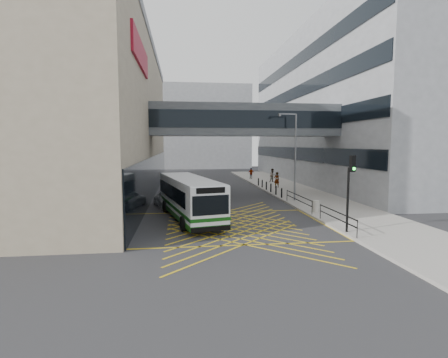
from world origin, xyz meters
name	(u,v)px	position (x,y,z in m)	size (l,w,h in m)	color
ground	(232,225)	(0.00, 0.00, 0.00)	(120.00, 120.00, 0.00)	#333335
building_whsmith	(33,117)	(-17.98, 16.00, 8.00)	(24.17, 42.00, 16.00)	tan
building_right	(379,109)	(23.98, 24.00, 10.00)	(24.09, 44.00, 20.00)	gray
building_far	(186,128)	(-2.00, 60.00, 9.00)	(28.00, 16.00, 18.00)	gray
skybridge	(244,121)	(3.00, 12.00, 7.50)	(20.00, 4.10, 3.00)	#474C51
pavement	(293,191)	(9.00, 15.00, 0.08)	(6.00, 54.00, 0.16)	#A7A299
box_junction	(232,225)	(0.00, 0.00, 0.00)	(12.00, 9.00, 0.01)	gold
bus	(189,197)	(-2.69, 2.36, 1.54)	(4.51, 10.54, 2.88)	white
car_white	(167,198)	(-4.34, 7.19, 0.74)	(1.90, 4.65, 1.48)	white
car_dark	(207,186)	(-0.49, 15.21, 0.72)	(1.81, 4.62, 1.45)	black
car_silver	(216,188)	(0.40, 13.90, 0.73)	(1.98, 4.69, 1.46)	#9799A0
traffic_light	(350,183)	(6.30, -3.23, 3.03)	(0.37, 0.52, 4.41)	black
street_lamp	(294,151)	(6.79, 8.34, 4.56)	(1.76, 0.38, 7.73)	slate
litter_bin	(316,206)	(6.75, 2.86, 0.60)	(0.50, 0.50, 0.87)	#ADA89E
kerb_railings	(313,205)	(6.15, 1.78, 0.88)	(0.05, 12.54, 1.00)	black
bollards	(269,187)	(6.25, 15.00, 0.61)	(0.14, 10.14, 0.90)	black
pedestrian_a	(277,180)	(7.92, 17.74, 1.06)	(0.72, 0.51, 1.81)	gray
pedestrian_b	(273,175)	(8.96, 23.45, 1.06)	(0.88, 0.51, 1.79)	gray
pedestrian_c	(251,173)	(7.03, 28.37, 0.96)	(0.95, 0.45, 1.60)	gray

